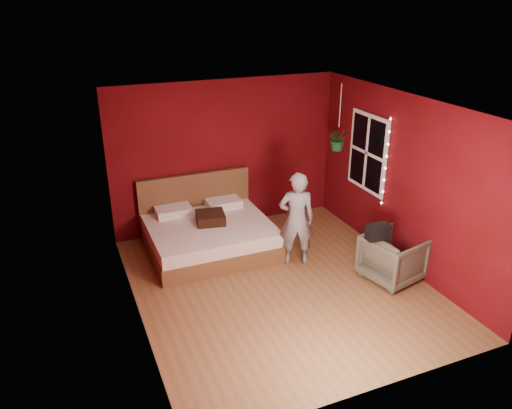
{
  "coord_description": "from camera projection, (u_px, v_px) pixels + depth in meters",
  "views": [
    {
      "loc": [
        -2.69,
        -5.56,
        3.92
      ],
      "look_at": [
        -0.2,
        0.4,
        1.14
      ],
      "focal_mm": 35.0,
      "sensor_mm": 36.0,
      "label": 1
    }
  ],
  "objects": [
    {
      "name": "floor",
      "position": [
        280.0,
        285.0,
        7.21
      ],
      "size": [
        4.5,
        4.5,
        0.0
      ],
      "primitive_type": "plane",
      "color": "brown",
      "rests_on": "ground"
    },
    {
      "name": "room_walls",
      "position": [
        282.0,
        176.0,
        6.55
      ],
      "size": [
        4.04,
        4.54,
        2.62
      ],
      "color": "#630A13",
      "rests_on": "ground"
    },
    {
      "name": "window",
      "position": [
        368.0,
        153.0,
        8.08
      ],
      "size": [
        0.05,
        0.97,
        1.27
      ],
      "color": "white",
      "rests_on": "room_walls"
    },
    {
      "name": "fairy_lights",
      "position": [
        386.0,
        162.0,
        7.62
      ],
      "size": [
        0.04,
        0.04,
        1.45
      ],
      "color": "silver",
      "rests_on": "room_walls"
    },
    {
      "name": "bed",
      "position": [
        208.0,
        233.0,
        8.13
      ],
      "size": [
        1.95,
        1.66,
        1.07
      ],
      "color": "brown",
      "rests_on": "ground"
    },
    {
      "name": "person",
      "position": [
        296.0,
        219.0,
        7.52
      ],
      "size": [
        0.63,
        0.52,
        1.49
      ],
      "primitive_type": "imported",
      "rotation": [
        0.0,
        0.0,
        2.79
      ],
      "color": "gray",
      "rests_on": "ground"
    },
    {
      "name": "armchair",
      "position": [
        393.0,
        258.0,
        7.23
      ],
      "size": [
        0.92,
        0.9,
        0.7
      ],
      "primitive_type": "imported",
      "rotation": [
        0.0,
        0.0,
        1.8
      ],
      "color": "#585545",
      "rests_on": "ground"
    },
    {
      "name": "handbag",
      "position": [
        378.0,
        232.0,
        6.98
      ],
      "size": [
        0.33,
        0.19,
        0.23
      ],
      "primitive_type": "cube",
      "rotation": [
        0.0,
        0.0,
        -0.09
      ],
      "color": "black",
      "rests_on": "armchair"
    },
    {
      "name": "throw_pillow",
      "position": [
        210.0,
        218.0,
        7.99
      ],
      "size": [
        0.52,
        0.52,
        0.16
      ],
      "primitive_type": "cube",
      "rotation": [
        0.0,
        0.0,
        -0.18
      ],
      "color": "black",
      "rests_on": "bed"
    },
    {
      "name": "hanging_plant",
      "position": [
        338.0,
        139.0,
        8.04
      ],
      "size": [
        0.38,
        0.34,
        1.07
      ],
      "color": "silver",
      "rests_on": "room_walls"
    }
  ]
}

